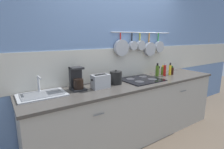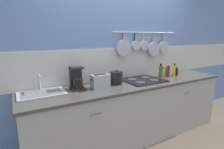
{
  "view_description": "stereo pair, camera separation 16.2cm",
  "coord_description": "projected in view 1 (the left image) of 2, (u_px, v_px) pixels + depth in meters",
  "views": [
    {
      "loc": [
        -1.69,
        -1.94,
        1.58
      ],
      "look_at": [
        -0.39,
        0.0,
        1.08
      ],
      "focal_mm": 28.0,
      "sensor_mm": 36.0,
      "label": 1
    },
    {
      "loc": [
        -1.55,
        -2.03,
        1.58
      ],
      "look_at": [
        -0.39,
        0.0,
        1.08
      ],
      "focal_mm": 28.0,
      "sensor_mm": 36.0,
      "label": 2
    }
  ],
  "objects": [
    {
      "name": "ground_plane",
      "position": [
        132.0,
        136.0,
        2.83
      ],
      "size": [
        12.0,
        12.0,
        0.0
      ],
      "primitive_type": "plane",
      "color": "brown"
    },
    {
      "name": "wall_back",
      "position": [
        119.0,
        56.0,
        2.87
      ],
      "size": [
        7.2,
        0.15,
        2.6
      ],
      "color": "#7293C6",
      "rests_on": "ground_plane"
    },
    {
      "name": "cabinet_base",
      "position": [
        133.0,
        111.0,
        2.74
      ],
      "size": [
        3.17,
        0.65,
        0.87
      ],
      "color": "#B7B2A8",
      "rests_on": "ground_plane"
    },
    {
      "name": "countertop",
      "position": [
        134.0,
        83.0,
        2.64
      ],
      "size": [
        3.21,
        0.67,
        0.03
      ],
      "color": "#4C4742",
      "rests_on": "cabinet_base"
    },
    {
      "name": "sink_basin",
      "position": [
        42.0,
        94.0,
        2.05
      ],
      "size": [
        0.54,
        0.36,
        0.21
      ],
      "color": "#B7BABF",
      "rests_on": "countertop"
    },
    {
      "name": "coffee_maker",
      "position": [
        77.0,
        80.0,
        2.26
      ],
      "size": [
        0.17,
        0.2,
        0.3
      ],
      "color": "#262628",
      "rests_on": "countertop"
    },
    {
      "name": "toaster",
      "position": [
        101.0,
        81.0,
        2.33
      ],
      "size": [
        0.25,
        0.14,
        0.19
      ],
      "color": "#B7BABF",
      "rests_on": "countertop"
    },
    {
      "name": "kettle",
      "position": [
        116.0,
        78.0,
        2.53
      ],
      "size": [
        0.18,
        0.18,
        0.21
      ],
      "color": "black",
      "rests_on": "countertop"
    },
    {
      "name": "cooktop",
      "position": [
        141.0,
        79.0,
        2.79
      ],
      "size": [
        0.61,
        0.53,
        0.01
      ],
      "color": "black",
      "rests_on": "countertop"
    },
    {
      "name": "bottle_sesame_oil",
      "position": [
        157.0,
        70.0,
        3.04
      ],
      "size": [
        0.06,
        0.06,
        0.23
      ],
      "color": "#4C721E",
      "rests_on": "countertop"
    },
    {
      "name": "bottle_olive_oil",
      "position": [
        159.0,
        72.0,
        3.09
      ],
      "size": [
        0.05,
        0.05,
        0.16
      ],
      "color": "#BFB799",
      "rests_on": "countertop"
    },
    {
      "name": "bottle_hot_sauce",
      "position": [
        165.0,
        70.0,
        3.06
      ],
      "size": [
        0.05,
        0.05,
        0.23
      ],
      "color": "red",
      "rests_on": "countertop"
    },
    {
      "name": "bottle_dish_soap",
      "position": [
        163.0,
        70.0,
        3.18
      ],
      "size": [
        0.06,
        0.06,
        0.17
      ],
      "color": "#4C721E",
      "rests_on": "countertop"
    },
    {
      "name": "bottle_vinegar",
      "position": [
        170.0,
        70.0,
        3.13
      ],
      "size": [
        0.04,
        0.04,
        0.22
      ],
      "color": "yellow",
      "rests_on": "countertop"
    },
    {
      "name": "bottle_cooking_wine",
      "position": [
        172.0,
        71.0,
        3.18
      ],
      "size": [
        0.07,
        0.07,
        0.16
      ],
      "color": "#33140F",
      "rests_on": "countertop"
    }
  ]
}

